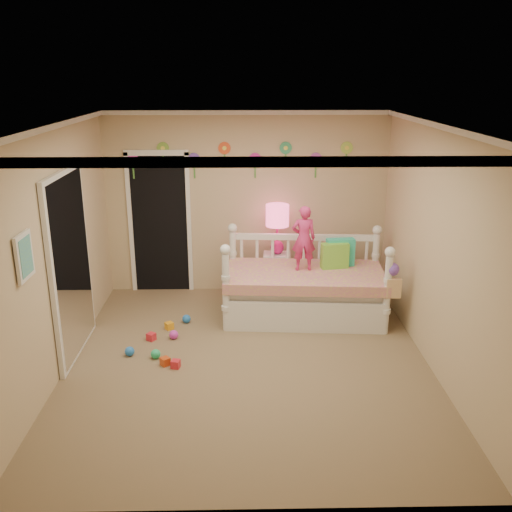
{
  "coord_description": "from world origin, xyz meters",
  "views": [
    {
      "loc": [
        -0.03,
        -5.65,
        3.09
      ],
      "look_at": [
        0.1,
        0.6,
        1.05
      ],
      "focal_mm": 39.6,
      "sensor_mm": 36.0,
      "label": 1
    }
  ],
  "objects_px": {
    "child": "(304,238)",
    "nightstand": "(277,275)",
    "table_lamp": "(277,222)",
    "daybed": "(305,276)"
  },
  "relations": [
    {
      "from": "child",
      "to": "nightstand",
      "type": "distance_m",
      "value": 1.04
    },
    {
      "from": "child",
      "to": "daybed",
      "type": "bearing_deg",
      "value": 111.65
    },
    {
      "from": "child",
      "to": "nightstand",
      "type": "bearing_deg",
      "value": -67.63
    },
    {
      "from": "daybed",
      "to": "child",
      "type": "bearing_deg",
      "value": 117.47
    },
    {
      "from": "nightstand",
      "to": "child",
      "type": "bearing_deg",
      "value": -61.97
    },
    {
      "from": "child",
      "to": "table_lamp",
      "type": "bearing_deg",
      "value": -67.63
    },
    {
      "from": "nightstand",
      "to": "table_lamp",
      "type": "relative_size",
      "value": 0.89
    },
    {
      "from": "nightstand",
      "to": "table_lamp",
      "type": "bearing_deg",
      "value": -100.2
    },
    {
      "from": "daybed",
      "to": "table_lamp",
      "type": "bearing_deg",
      "value": 118.14
    },
    {
      "from": "child",
      "to": "table_lamp",
      "type": "distance_m",
      "value": 0.74
    }
  ]
}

